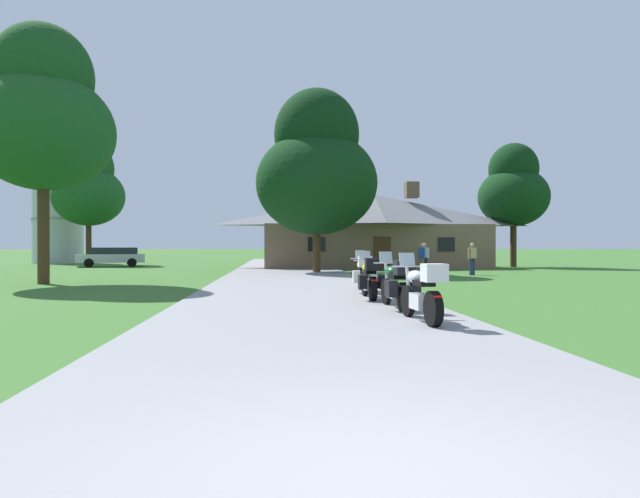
% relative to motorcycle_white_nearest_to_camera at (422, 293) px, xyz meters
% --- Properties ---
extents(ground_plane, '(500.00, 500.00, 0.00)m').
position_rel_motorcycle_white_nearest_to_camera_xyz_m(ground_plane, '(-2.04, 13.27, -0.62)').
color(ground_plane, '#386628').
extents(asphalt_driveway, '(6.40, 80.00, 0.06)m').
position_rel_motorcycle_white_nearest_to_camera_xyz_m(asphalt_driveway, '(-2.04, 11.27, -0.59)').
color(asphalt_driveway, gray).
rests_on(asphalt_driveway, ground).
extents(motorcycle_white_nearest_to_camera, '(0.66, 2.08, 1.30)m').
position_rel_motorcycle_white_nearest_to_camera_xyz_m(motorcycle_white_nearest_to_camera, '(0.00, 0.00, 0.00)').
color(motorcycle_white_nearest_to_camera, black).
rests_on(motorcycle_white_nearest_to_camera, asphalt_driveway).
extents(motorcycle_green_second_in_row, '(0.78, 2.08, 1.30)m').
position_rel_motorcycle_white_nearest_to_camera_xyz_m(motorcycle_green_second_in_row, '(0.02, 2.18, -0.01)').
color(motorcycle_green_second_in_row, black).
rests_on(motorcycle_green_second_in_row, asphalt_driveway).
extents(motorcycle_yellow_third_in_row, '(0.73, 2.08, 1.30)m').
position_rel_motorcycle_white_nearest_to_camera_xyz_m(motorcycle_yellow_third_in_row, '(-0.21, 4.46, -0.01)').
color(motorcycle_yellow_third_in_row, black).
rests_on(motorcycle_yellow_third_in_row, asphalt_driveway).
extents(motorcycle_yellow_farthest_in_row, '(0.78, 2.08, 1.30)m').
position_rel_motorcycle_white_nearest_to_camera_xyz_m(motorcycle_yellow_farthest_in_row, '(-0.01, 6.79, -0.01)').
color(motorcycle_yellow_farthest_in_row, black).
rests_on(motorcycle_yellow_farthest_in_row, asphalt_driveway).
extents(stone_lodge, '(15.88, 6.50, 5.97)m').
position_rel_motorcycle_white_nearest_to_camera_xyz_m(stone_lodge, '(4.03, 27.20, 1.99)').
color(stone_lodge, brown).
rests_on(stone_lodge, ground).
extents(bystander_blue_shirt_near_lodge, '(0.33, 0.52, 1.67)m').
position_rel_motorcycle_white_nearest_to_camera_xyz_m(bystander_blue_shirt_near_lodge, '(5.04, 18.43, 0.31)').
color(bystander_blue_shirt_near_lodge, '#75664C').
rests_on(bystander_blue_shirt_near_lodge, ground).
extents(bystander_tan_shirt_beside_signpost, '(0.52, 0.33, 1.67)m').
position_rel_motorcycle_white_nearest_to_camera_xyz_m(bystander_tan_shirt_beside_signpost, '(7.36, 17.19, 0.31)').
color(bystander_tan_shirt_beside_signpost, navy).
rests_on(bystander_tan_shirt_beside_signpost, ground).
extents(bystander_white_shirt_by_tree, '(0.48, 0.38, 1.67)m').
position_rel_motorcycle_white_nearest_to_camera_xyz_m(bystander_white_shirt_by_tree, '(5.42, 19.26, 0.31)').
color(bystander_white_shirt_by_tree, black).
rests_on(bystander_white_shirt_by_tree, ground).
extents(tree_left_near, '(5.45, 5.45, 10.23)m').
position_rel_motorcycle_white_nearest_to_camera_xyz_m(tree_left_near, '(-11.87, 12.16, 6.03)').
color(tree_left_near, '#422D19').
rests_on(tree_left_near, ground).
extents(tree_right_of_lodge, '(4.96, 4.96, 8.87)m').
position_rel_motorcycle_white_nearest_to_camera_xyz_m(tree_right_of_lodge, '(14.22, 27.49, 4.99)').
color(tree_right_of_lodge, '#422D19').
rests_on(tree_right_of_lodge, ground).
extents(tree_by_lodge_front, '(6.78, 6.78, 10.28)m').
position_rel_motorcycle_white_nearest_to_camera_xyz_m(tree_by_lodge_front, '(-0.46, 20.18, 5.21)').
color(tree_by_lodge_front, '#422D19').
rests_on(tree_by_lodge_front, ground).
extents(tree_left_far, '(5.60, 5.60, 9.86)m').
position_rel_motorcycle_white_nearest_to_camera_xyz_m(tree_left_far, '(-17.73, 34.83, 5.56)').
color(tree_left_far, '#422D19').
rests_on(tree_left_far, ground).
extents(metal_silo_distant, '(4.34, 4.34, 8.82)m').
position_rel_motorcycle_white_nearest_to_camera_xyz_m(metal_silo_distant, '(-22.00, 39.74, 3.80)').
color(metal_silo_distant, '#B2B7BC').
rests_on(metal_silo_distant, ground).
extents(parked_silver_suv_far_left, '(4.94, 3.10, 1.40)m').
position_rel_motorcycle_white_nearest_to_camera_xyz_m(parked_silver_suv_far_left, '(-14.58, 30.20, 0.16)').
color(parked_silver_suv_far_left, '#ADAFB7').
rests_on(parked_silver_suv_far_left, ground).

